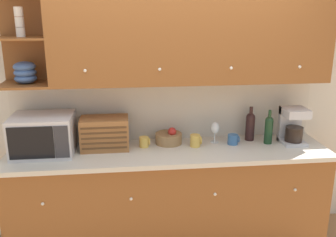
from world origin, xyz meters
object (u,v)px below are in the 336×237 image
bread_box (105,133)px  mug_patterned_third (144,142)px  wine_glass (215,129)px  wine_bottle (269,129)px  mug (233,139)px  second_wine_bottle (250,125)px  mug_blue_second (195,141)px  fruit_basket (169,138)px  coffee_maker (293,125)px  microwave (43,135)px

bread_box → mug_patterned_third: 0.36m
wine_glass → wine_bottle: wine_bottle is taller
mug → second_wine_bottle: size_ratio=0.33×
mug_blue_second → second_wine_bottle: (0.54, 0.11, 0.09)m
second_wine_bottle → wine_bottle: 0.18m
fruit_basket → wine_bottle: wine_bottle is taller
mug_blue_second → coffee_maker: size_ratio=0.33×
wine_bottle → coffee_maker: bearing=-1.7°
mug_blue_second → fruit_basket: bearing=154.3°
microwave → coffee_maker: 2.20m
mug_patterned_third → second_wine_bottle: bearing=4.2°
wine_glass → mug: size_ratio=1.84×
microwave → bread_box: size_ratio=1.22×
microwave → wine_bottle: size_ratio=1.60×
mug_patterned_third → wine_glass: bearing=4.0°
mug → wine_bottle: wine_bottle is taller
microwave → mug: bearing=1.3°
second_wine_bottle → wine_glass: bearing=-175.6°
mug_blue_second → wine_glass: 0.23m
fruit_basket → coffee_maker: coffee_maker is taller
microwave → wine_bottle: microwave is taller
coffee_maker → bread_box: bearing=178.4°
microwave → mug_patterned_third: bearing=4.2°
second_wine_bottle → coffee_maker: (0.36, -0.12, 0.02)m
bread_box → mug: size_ratio=3.94×
bread_box → fruit_basket: bread_box is taller
microwave → mug: size_ratio=4.79×
bread_box → mug: 1.15m
fruit_basket → wine_bottle: size_ratio=0.77×
wine_bottle → second_wine_bottle: bearing=141.3°
fruit_basket → wine_glass: 0.43m
microwave → wine_bottle: bearing=0.7°
mug_patterned_third → fruit_basket: size_ratio=0.39×
bread_box → second_wine_bottle: second_wine_bottle is taller
bread_box → mug: (1.15, -0.03, -0.09)m
mug_blue_second → wine_bottle: 0.68m
bread_box → mug: bread_box is taller
fruit_basket → wine_bottle: (0.90, -0.10, 0.09)m
bread_box → coffee_maker: size_ratio=1.25×
bread_box → mug_patterned_third: size_ratio=4.36×
mug_patterned_third → wine_bottle: wine_bottle is taller
mug_blue_second → wine_bottle: size_ratio=0.35×
mug → coffee_maker: 0.56m
bread_box → coffee_maker: (1.69, -0.05, 0.03)m
microwave → wine_glass: (1.50, 0.11, -0.04)m
mug → mug_blue_second: bearing=-177.0°
bread_box → fruit_basket: size_ratio=1.71×
bread_box → mug_blue_second: bread_box is taller
wine_bottle → mug: bearing=177.6°
coffee_maker → fruit_basket: bearing=174.4°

